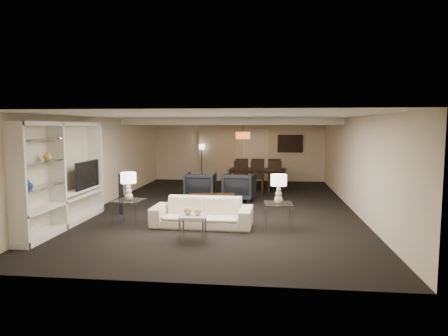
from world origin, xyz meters
The scene contains 35 objects.
floor centered at (0.00, 0.00, 0.00)m, with size 11.00×11.00×0.00m, color black.
ceiling centered at (0.00, 0.00, 2.50)m, with size 7.00×11.00×0.02m, color silver.
wall_back centered at (0.00, 5.50, 1.25)m, with size 7.00×0.02×2.50m, color beige.
wall_front centered at (0.00, -5.50, 1.25)m, with size 7.00×0.02×2.50m, color beige.
wall_left centered at (-3.50, 0.00, 1.25)m, with size 0.02×11.00×2.50m, color beige.
wall_right centered at (3.50, 0.00, 1.25)m, with size 0.02×11.00×2.50m, color beige.
ceiling_soffit centered at (0.00, 3.50, 2.40)m, with size 7.00×4.00×0.20m, color silver.
curtains centered at (-0.90, 5.42, 1.20)m, with size 1.50×0.12×2.40m, color beige.
door centered at (0.70, 5.47, 1.05)m, with size 0.90×0.05×2.10m, color silver.
painting centered at (2.10, 5.46, 1.55)m, with size 0.95×0.04×0.65m, color #142D38.
media_unit centered at (-3.31, -2.60, 1.18)m, with size 0.38×3.40×2.35m, color white, non-canonical shape.
pendant_light centered at (0.30, 3.50, 1.92)m, with size 0.52×0.52×0.24m, color #D8591E.
sofa centered at (-0.25, -2.25, 0.33)m, with size 2.24×0.88×0.65m, color beige.
coffee_table centered at (-0.25, -0.65, 0.22)m, with size 1.23×0.72×0.44m, color black, non-canonical shape.
armchair_left centered at (-0.85, 1.05, 0.42)m, with size 0.89×0.92×0.83m, color black.
armchair_right centered at (0.35, 1.05, 0.42)m, with size 0.89×0.92×0.83m, color black.
side_table_left centered at (-1.95, -2.25, 0.29)m, with size 0.62×0.62×0.57m, color white, non-canonical shape.
side_table_right centered at (1.45, -2.25, 0.29)m, with size 0.62×0.62×0.57m, color white, non-canonical shape.
table_lamp_left centered at (-1.95, -2.25, 0.89)m, with size 0.35×0.35×0.64m, color beige, non-canonical shape.
table_lamp_right centered at (1.45, -2.25, 0.89)m, with size 0.35×0.35×0.64m, color beige, non-canonical shape.
marble_table centered at (-0.25, -3.35, 0.26)m, with size 0.51×0.51×0.51m, color white, non-canonical shape.
gold_gourd_a centered at (-0.35, -3.35, 0.59)m, with size 0.16×0.16×0.16m, color tan.
gold_gourd_b centered at (-0.15, -3.35, 0.58)m, with size 0.14×0.14×0.14m, color #D4C170.
television centered at (-3.28, -1.72, 1.08)m, with size 0.15×1.15×0.66m, color black.
vase_blue centered at (-3.31, -3.90, 1.15)m, with size 0.17×0.17×0.18m, color #223996.
vase_amber centered at (-3.31, -3.21, 1.65)m, with size 0.17×0.17×0.18m, color gold.
floor_speaker centered at (-2.53, -1.21, 0.53)m, with size 0.12×0.12×1.06m, color black.
dining_table centered at (0.84, 3.29, 0.36)m, with size 2.04×1.14×0.72m, color black.
chair_nl centered at (0.24, 2.64, 0.53)m, with size 0.49×0.49×1.06m, color black, non-canonical shape.
chair_nm centered at (0.84, 2.64, 0.53)m, with size 0.49×0.49×1.06m, color black, non-canonical shape.
chair_nr centered at (1.44, 2.64, 0.53)m, with size 0.49×0.49×1.06m, color black, non-canonical shape.
chair_fl centered at (0.24, 3.94, 0.53)m, with size 0.49×0.49×1.06m, color black, non-canonical shape.
chair_fm centered at (0.84, 3.94, 0.53)m, with size 0.49×0.49×1.06m, color black, non-canonical shape.
chair_fr centered at (1.44, 3.94, 0.53)m, with size 0.49×0.49×1.06m, color black, non-canonical shape.
floor_lamp centered at (-1.51, 5.20, 0.76)m, with size 0.22×0.22×1.52m, color black, non-canonical shape.
Camera 1 is at (1.22, -10.95, 2.26)m, focal length 32.00 mm.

